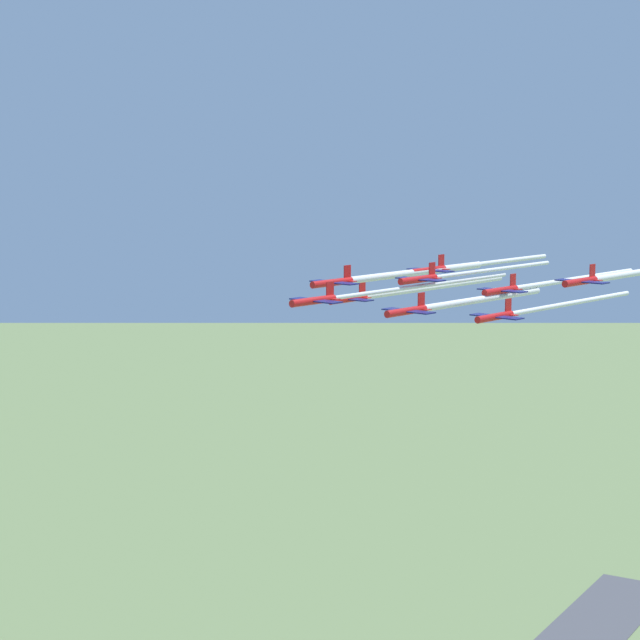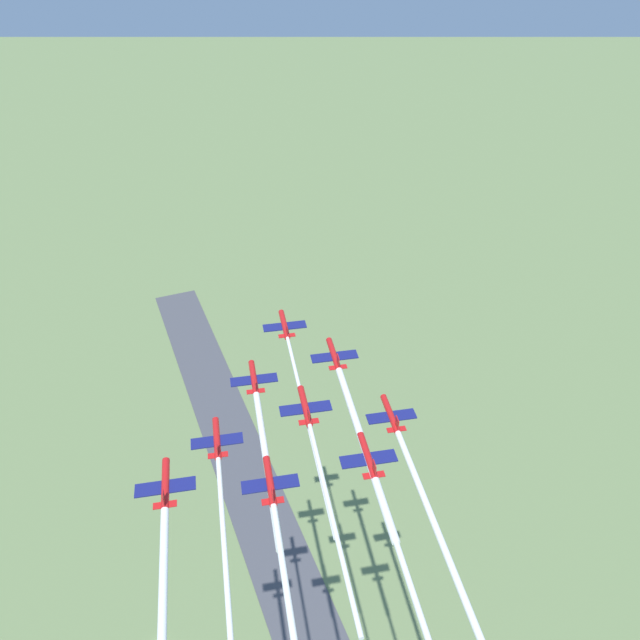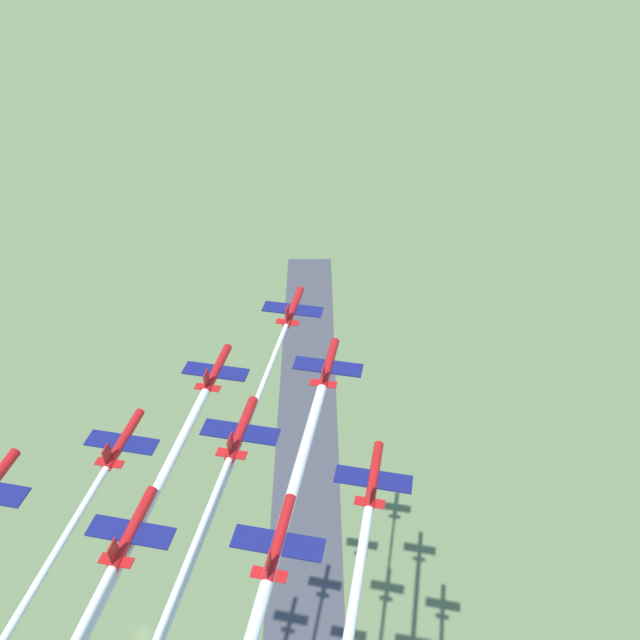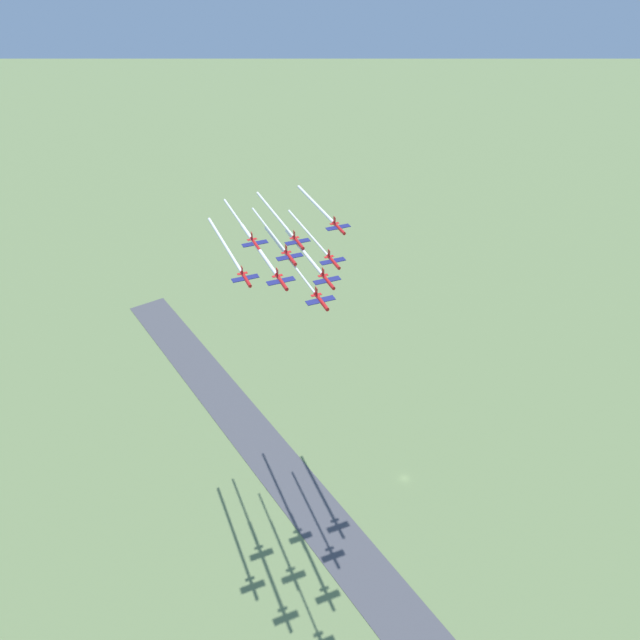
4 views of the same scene
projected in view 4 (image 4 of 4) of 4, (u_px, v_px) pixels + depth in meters
ground_plane at (404, 478)px, 292.24m from camera, size 3000.00×3000.00×0.00m
runway_strip at (321, 519)px, 273.23m from camera, size 104.77×411.73×0.20m
jet_0 at (321, 301)px, 208.01m from camera, size 10.35×10.62×3.61m
jet_1 at (327, 281)px, 223.41m from camera, size 10.35×10.62×3.61m
jet_2 at (281, 281)px, 215.75m from camera, size 10.35×10.62×3.61m
jet_3 at (333, 261)px, 238.35m from camera, size 10.35×10.62×3.61m
jet_4 at (290, 257)px, 229.68m from camera, size 10.35×10.62×3.61m
jet_5 at (246, 278)px, 227.17m from camera, size 10.35×10.62×3.61m
jet_6 at (338, 227)px, 248.96m from camera, size 10.35×10.62×3.61m
jet_7 at (298, 242)px, 245.20m from camera, size 10.35×10.62×3.61m
jet_8 at (255, 244)px, 238.13m from camera, size 10.35×10.62×3.61m
smoke_trail_0 at (288, 258)px, 232.11m from camera, size 21.49×49.80×0.77m
smoke_trail_1 at (303, 251)px, 241.43m from camera, size 15.75×35.20×1.28m
smoke_trail_2 at (258, 248)px, 235.48m from camera, size 17.60×39.42×1.38m
smoke_trail_3 at (307, 232)px, 258.81m from camera, size 17.91×41.00×0.91m
smoke_trail_4 at (268, 229)px, 248.90m from camera, size 16.52×37.93×0.78m
smoke_trail_5 at (224, 244)px, 249.36m from camera, size 19.94×45.34×1.18m
smoke_trail_6 at (315, 204)px, 267.76m from camera, size 16.55×37.10×1.28m
smoke_trail_7 at (274, 213)px, 266.76m from camera, size 19.14×43.72×1.03m
smoke_trail_8 at (237, 218)px, 256.59m from camera, size 15.90×36.16×0.94m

